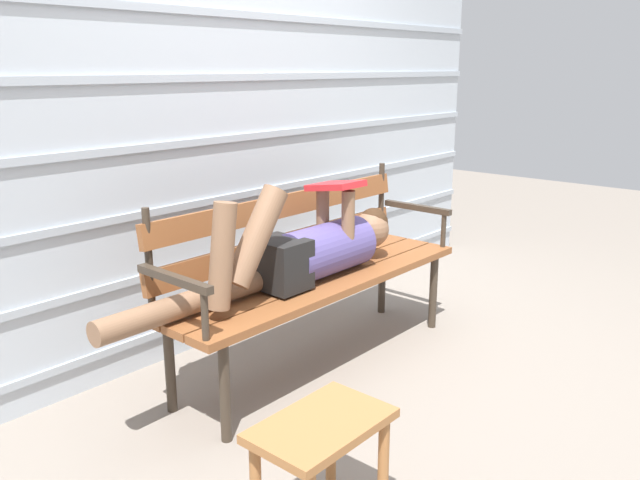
# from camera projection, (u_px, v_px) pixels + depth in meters

# --- Properties ---
(ground_plane) EXTENTS (12.00, 12.00, 0.00)m
(ground_plane) POSITION_uv_depth(u_px,v_px,m) (330.00, 366.00, 3.20)
(ground_plane) COLOR gray
(house_siding) EXTENTS (4.67, 0.08, 2.46)m
(house_siding) POSITION_uv_depth(u_px,v_px,m) (225.00, 108.00, 3.33)
(house_siding) COLOR #B2BCC6
(house_siding) RESTS_ON ground
(park_bench) EXTENTS (1.75, 0.47, 0.90)m
(park_bench) POSITION_uv_depth(u_px,v_px,m) (309.00, 264.00, 3.16)
(park_bench) COLOR brown
(park_bench) RESTS_ON ground
(reclining_person) EXTENTS (1.67, 0.26, 0.51)m
(reclining_person) POSITION_uv_depth(u_px,v_px,m) (305.00, 250.00, 3.01)
(reclining_person) COLOR #514784
(footstool) EXTENTS (0.44, 0.27, 0.40)m
(footstool) POSITION_uv_depth(u_px,v_px,m) (321.00, 445.00, 1.98)
(footstool) COLOR #9E6638
(footstool) RESTS_ON ground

